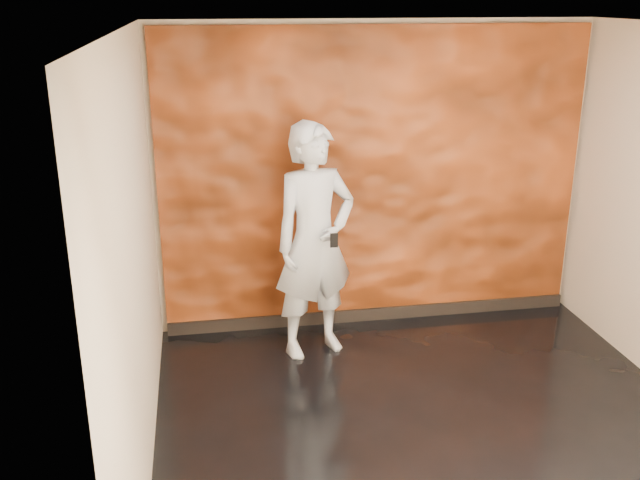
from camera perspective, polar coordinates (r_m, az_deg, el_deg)
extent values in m
cube|color=black|center=(5.39, 9.28, -15.02)|extent=(4.00, 4.00, 0.01)
cube|color=beige|center=(6.58, 4.33, 5.00)|extent=(4.00, 0.02, 2.80)
cube|color=beige|center=(3.14, 22.80, -13.13)|extent=(4.00, 0.02, 2.80)
cube|color=beige|center=(4.50, -14.56, -2.31)|extent=(0.02, 4.00, 2.80)
cube|color=white|center=(4.48, 11.25, 16.25)|extent=(4.00, 4.00, 0.01)
cube|color=#C2501D|center=(6.55, 4.41, 4.75)|extent=(3.90, 0.06, 2.75)
cube|color=black|center=(6.96, 4.22, -5.92)|extent=(3.90, 0.04, 0.12)
imported|color=#ADB4BD|center=(6.02, -0.43, -0.12)|extent=(0.86, 0.70, 2.03)
cube|color=black|center=(5.73, 1.13, -0.02)|extent=(0.06, 0.02, 0.12)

